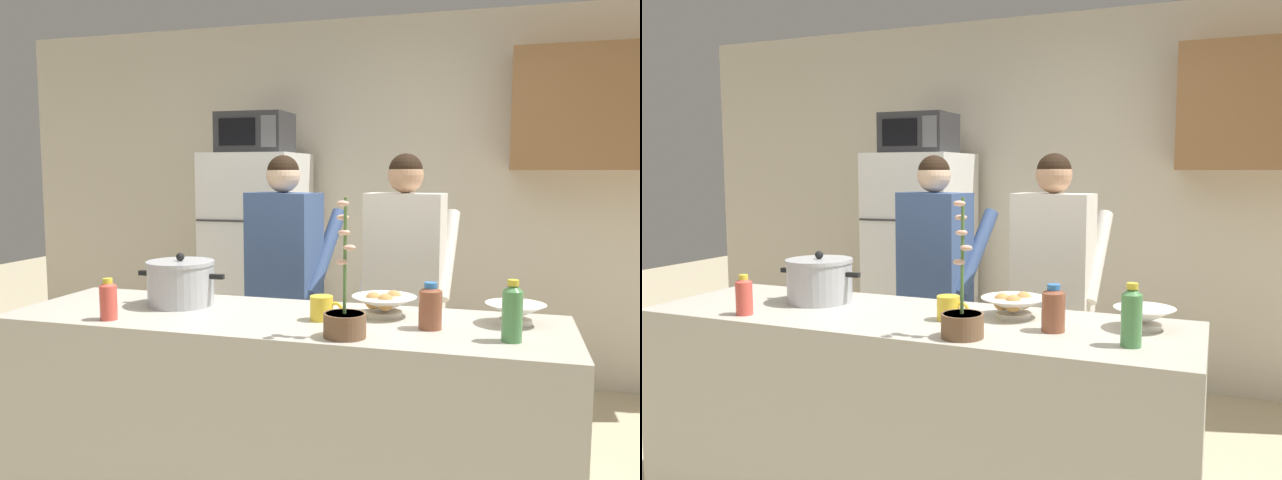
{
  "view_description": "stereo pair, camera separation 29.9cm",
  "coord_description": "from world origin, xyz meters",
  "views": [
    {
      "loc": [
        0.84,
        -2.31,
        1.49
      ],
      "look_at": [
        0.0,
        0.55,
        1.17
      ],
      "focal_mm": 35.31,
      "sensor_mm": 36.0,
      "label": 1
    },
    {
      "loc": [
        1.13,
        -2.21,
        1.49
      ],
      "look_at": [
        0.0,
        0.55,
        1.17
      ],
      "focal_mm": 35.31,
      "sensor_mm": 36.0,
      "label": 2
    }
  ],
  "objects": [
    {
      "name": "refrigerator",
      "position": [
        -0.85,
        1.85,
        0.81
      ],
      "size": [
        0.64,
        0.68,
        1.62
      ],
      "color": "white",
      "rests_on": "ground"
    },
    {
      "name": "potted_orchid",
      "position": [
        0.32,
        -0.23,
        0.99
      ],
      "size": [
        0.15,
        0.15,
        0.49
      ],
      "color": "brown",
      "rests_on": "kitchen_island"
    },
    {
      "name": "bottle_far_corner",
      "position": [
        0.59,
        -0.03,
        1.0
      ],
      "size": [
        0.09,
        0.09,
        0.17
      ],
      "color": "brown",
      "rests_on": "kitchen_island"
    },
    {
      "name": "back_wall_unit",
      "position": [
        0.27,
        2.26,
        1.4
      ],
      "size": [
        6.0,
        0.48,
        2.6
      ],
      "color": "beige",
      "rests_on": "ground"
    },
    {
      "name": "bottle_near_edge",
      "position": [
        0.88,
        -0.13,
        1.02
      ],
      "size": [
        0.07,
        0.07,
        0.21
      ],
      "color": "#4C8C4C",
      "rests_on": "kitchen_island"
    },
    {
      "name": "bread_bowl",
      "position": [
        0.39,
        0.13,
        0.97
      ],
      "size": [
        0.26,
        0.26,
        0.1
      ],
      "color": "white",
      "rests_on": "kitchen_island"
    },
    {
      "name": "person_near_pot",
      "position": [
        -0.32,
        0.95,
        0.98
      ],
      "size": [
        0.56,
        0.5,
        1.58
      ],
      "color": "#33384C",
      "rests_on": "ground"
    },
    {
      "name": "coffee_mug",
      "position": [
        0.17,
        -0.01,
        0.97
      ],
      "size": [
        0.13,
        0.09,
        0.1
      ],
      "color": "yellow",
      "rests_on": "kitchen_island"
    },
    {
      "name": "empty_bowl",
      "position": [
        0.89,
        0.13,
        0.97
      ],
      "size": [
        0.23,
        0.23,
        0.08
      ],
      "color": "white",
      "rests_on": "kitchen_island"
    },
    {
      "name": "person_by_sink",
      "position": [
        0.35,
        0.95,
        0.98
      ],
      "size": [
        0.51,
        0.44,
        1.59
      ],
      "color": "black",
      "rests_on": "ground"
    },
    {
      "name": "kitchen_island",
      "position": [
        0.0,
        0.0,
        0.46
      ],
      "size": [
        2.23,
        0.68,
        0.92
      ],
      "primitive_type": "cube",
      "color": "#BCB7A8",
      "rests_on": "ground"
    },
    {
      "name": "cooking_pot",
      "position": [
        -0.49,
        0.09,
        1.02
      ],
      "size": [
        0.4,
        0.29,
        0.23
      ],
      "color": "#ADAFB5",
      "rests_on": "kitchen_island"
    },
    {
      "name": "bottle_mid_counter",
      "position": [
        -0.63,
        -0.24,
        1.0
      ],
      "size": [
        0.07,
        0.07,
        0.16
      ],
      "color": "#D84C3F",
      "rests_on": "kitchen_island"
    },
    {
      "name": "microwave",
      "position": [
        -0.85,
        1.83,
        1.76
      ],
      "size": [
        0.48,
        0.37,
        0.28
      ],
      "color": "#2D2D30",
      "rests_on": "refrigerator"
    }
  ]
}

